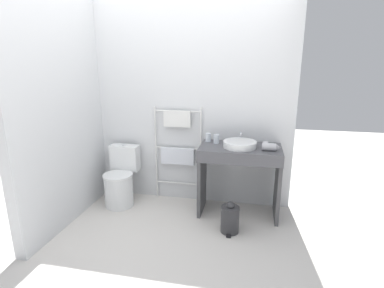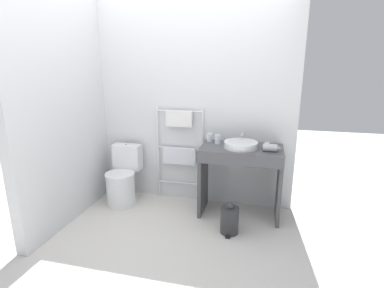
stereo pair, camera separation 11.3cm
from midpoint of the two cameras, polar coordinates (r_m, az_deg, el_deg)
The scene contains 12 objects.
ground_plane at distance 3.01m, azimuth -5.57°, elevation -20.36°, with size 12.00×12.00×0.00m, color silver.
wall_back at distance 3.74m, azimuth 0.67°, elevation 8.45°, with size 2.56×0.12×2.61m, color silver.
wall_side at distance 3.61m, azimuth -21.40°, elevation 7.16°, with size 0.12×1.89×2.61m, color silver.
toilet at distance 3.92m, azimuth -12.26°, elevation -6.70°, with size 0.37×0.50×0.74m.
towel_radiator at distance 3.77m, azimuth -1.56°, elevation 0.04°, with size 0.61×0.06×1.22m.
vanity_counter at distance 3.48m, azimuth 10.13°, elevation -4.92°, with size 0.92×0.53×0.83m.
sink_basin at distance 3.38m, azimuth 10.22°, elevation -0.12°, with size 0.37×0.37×0.07m.
faucet at distance 3.56m, azimuth 10.48°, elevation 1.36°, with size 0.02×0.10×0.12m.
cup_near_wall at distance 3.60m, azimuth 4.30°, elevation 1.22°, with size 0.07×0.07×0.10m.
cup_near_edge at distance 3.52m, azimuth 5.84°, elevation 0.90°, with size 0.07×0.07×0.10m.
hair_dryer at distance 3.33m, azimuth 15.74°, elevation -0.64°, with size 0.20×0.17×0.08m.
trash_bin at distance 3.28m, azimuth 8.16°, elevation -14.03°, with size 0.19×0.23×0.35m.
Camera 2 is at (0.90, -2.28, 1.75)m, focal length 28.00 mm.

